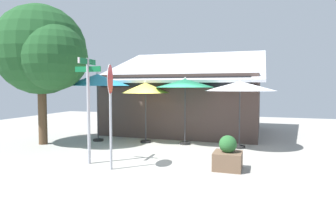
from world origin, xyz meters
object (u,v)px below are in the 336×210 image
object	(u,v)px
patio_umbrella_forest_green_right	(185,84)
sidewalk_planter	(228,156)
street_sign_post	(88,100)
stop_sign	(110,95)
patio_umbrella_mustard_center	(146,88)
patio_umbrella_ivory_far_right	(240,86)
shade_tree	(44,52)
patio_umbrella_teal_left	(97,80)

from	to	relation	value
patio_umbrella_forest_green_right	sidewalk_planter	xyz separation A→B (m)	(2.03, -3.09, -2.03)
street_sign_post	sidewalk_planter	world-z (taller)	street_sign_post
stop_sign	sidewalk_planter	xyz separation A→B (m)	(3.07, 0.99, -1.68)
patio_umbrella_mustard_center	patio_umbrella_ivory_far_right	world-z (taller)	patio_umbrella_ivory_far_right
patio_umbrella_forest_green_right	shade_tree	size ratio (longest dim) A/B	0.49
patio_umbrella_teal_left	shade_tree	distance (m)	2.29
patio_umbrella_ivory_far_right	shade_tree	world-z (taller)	shade_tree
shade_tree	sidewalk_planter	size ratio (longest dim) A/B	5.76
street_sign_post	patio_umbrella_teal_left	bearing A→B (deg)	117.38
stop_sign	patio_umbrella_mustard_center	distance (m)	3.98
street_sign_post	patio_umbrella_mustard_center	bearing A→B (deg)	84.59
stop_sign	sidewalk_planter	bearing A→B (deg)	17.86
street_sign_post	patio_umbrella_ivory_far_right	size ratio (longest dim) A/B	1.20
patio_umbrella_mustard_center	sidewalk_planter	world-z (taller)	patio_umbrella_mustard_center
street_sign_post	sidewalk_planter	size ratio (longest dim) A/B	3.29
patio_umbrella_ivory_far_right	patio_umbrella_forest_green_right	bearing A→B (deg)	177.98
stop_sign	sidewalk_planter	distance (m)	3.63
stop_sign	shade_tree	bearing A→B (deg)	151.35
street_sign_post	patio_umbrella_teal_left	world-z (taller)	street_sign_post
patio_umbrella_mustard_center	shade_tree	xyz separation A→B (m)	(-3.52, -1.69, 1.40)
patio_umbrella_teal_left	shade_tree	size ratio (longest dim) A/B	0.53
shade_tree	patio_umbrella_mustard_center	bearing A→B (deg)	25.67
patio_umbrella_ivory_far_right	patio_umbrella_mustard_center	bearing A→B (deg)	-178.91
stop_sign	patio_umbrella_ivory_far_right	bearing A→B (deg)	51.80
patio_umbrella_teal_left	patio_umbrella_forest_green_right	size ratio (longest dim) A/B	1.08
patio_umbrella_ivory_far_right	sidewalk_planter	bearing A→B (deg)	-91.64
patio_umbrella_teal_left	patio_umbrella_ivory_far_right	size ratio (longest dim) A/B	1.11
patio_umbrella_mustard_center	sidewalk_planter	size ratio (longest dim) A/B	2.67
patio_umbrella_teal_left	patio_umbrella_forest_green_right	xyz separation A→B (m)	(3.67, 0.45, -0.16)
stop_sign	patio_umbrella_ivory_far_right	distance (m)	5.10
stop_sign	patio_umbrella_forest_green_right	size ratio (longest dim) A/B	1.09
stop_sign	patio_umbrella_forest_green_right	world-z (taller)	stop_sign
stop_sign	shade_tree	world-z (taller)	shade_tree
patio_umbrella_ivory_far_right	stop_sign	bearing A→B (deg)	-128.20
patio_umbrella_mustard_center	patio_umbrella_ivory_far_right	bearing A→B (deg)	1.09
patio_umbrella_forest_green_right	sidewalk_planter	size ratio (longest dim) A/B	2.81
patio_umbrella_ivory_far_right	sidewalk_planter	world-z (taller)	patio_umbrella_ivory_far_right
shade_tree	sidewalk_planter	xyz separation A→B (m)	(7.17, -1.25, -3.25)
shade_tree	patio_umbrella_forest_green_right	bearing A→B (deg)	19.66
street_sign_post	patio_umbrella_mustard_center	size ratio (longest dim) A/B	1.23
sidewalk_planter	patio_umbrella_teal_left	bearing A→B (deg)	155.09
street_sign_post	patio_umbrella_forest_green_right	size ratio (longest dim) A/B	1.17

